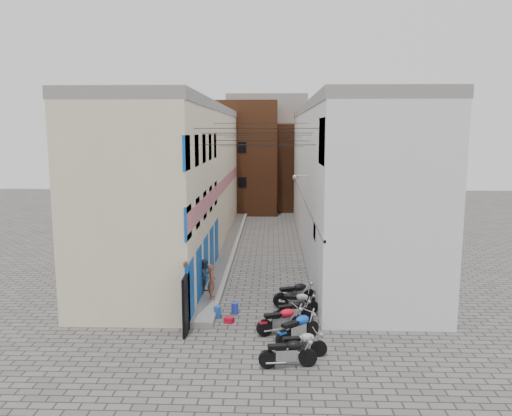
# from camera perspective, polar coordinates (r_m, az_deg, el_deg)

# --- Properties ---
(ground) EXTENTS (90.00, 90.00, 0.00)m
(ground) POSITION_cam_1_polar(r_m,az_deg,el_deg) (19.31, -0.10, -13.72)
(ground) COLOR #595654
(ground) RESTS_ON ground
(plinth) EXTENTS (0.90, 26.00, 0.25)m
(plinth) POSITION_cam_1_polar(r_m,az_deg,el_deg) (31.79, -2.97, -4.43)
(plinth) COLOR gray
(plinth) RESTS_ON ground
(building_left) EXTENTS (5.10, 27.00, 9.00)m
(building_left) POSITION_cam_1_polar(r_m,az_deg,el_deg) (31.42, -8.38, 3.42)
(building_left) COLOR beige
(building_left) RESTS_ON ground
(building_right) EXTENTS (5.94, 26.00, 9.00)m
(building_right) POSITION_cam_1_polar(r_m,az_deg,el_deg) (31.26, 9.97, 3.37)
(building_right) COLOR white
(building_right) RESTS_ON ground
(building_far_brick_left) EXTENTS (6.00, 6.00, 10.00)m
(building_far_brick_left) POSITION_cam_1_polar(r_m,az_deg,el_deg) (45.97, -1.36, 5.82)
(building_far_brick_left) COLOR brown
(building_far_brick_left) RESTS_ON ground
(building_far_brick_right) EXTENTS (5.00, 6.00, 8.00)m
(building_far_brick_right) POSITION_cam_1_polar(r_m,az_deg,el_deg) (48.01, 4.77, 4.72)
(building_far_brick_right) COLOR brown
(building_far_brick_right) RESTS_ON ground
(building_far_concrete) EXTENTS (8.00, 5.00, 11.00)m
(building_far_concrete) POSITION_cam_1_polar(r_m,az_deg,el_deg) (51.87, 1.24, 6.71)
(building_far_concrete) COLOR gray
(building_far_concrete) RESTS_ON ground
(far_shopfront) EXTENTS (2.00, 0.30, 2.40)m
(far_shopfront) POSITION_cam_1_polar(r_m,az_deg,el_deg) (43.48, 1.08, 0.61)
(far_shopfront) COLOR black
(far_shopfront) RESTS_ON ground
(overhead_wires) EXTENTS (5.80, 13.02, 1.32)m
(overhead_wires) POSITION_cam_1_polar(r_m,az_deg,el_deg) (25.48, 0.52, 8.19)
(overhead_wires) COLOR black
(overhead_wires) RESTS_ON ground
(motorcycle_a) EXTENTS (1.92, 0.80, 1.08)m
(motorcycle_a) POSITION_cam_1_polar(r_m,az_deg,el_deg) (16.35, 3.66, -16.03)
(motorcycle_a) COLOR black
(motorcycle_a) RESTS_ON ground
(motorcycle_b) EXTENTS (1.83, 0.85, 1.02)m
(motorcycle_b) POSITION_cam_1_polar(r_m,az_deg,el_deg) (17.01, 5.18, -15.12)
(motorcycle_b) COLOR #ADADB2
(motorcycle_b) RESTS_ON ground
(motorcycle_c) EXTENTS (1.92, 1.76, 1.15)m
(motorcycle_c) POSITION_cam_1_polar(r_m,az_deg,el_deg) (18.11, 4.81, -13.37)
(motorcycle_c) COLOR blue
(motorcycle_c) RESTS_ON ground
(motorcycle_d) EXTENTS (2.06, 1.28, 1.14)m
(motorcycle_d) POSITION_cam_1_polar(r_m,az_deg,el_deg) (18.77, 2.98, -12.54)
(motorcycle_d) COLOR red
(motorcycle_d) RESTS_ON ground
(motorcycle_e) EXTENTS (1.87, 1.18, 1.04)m
(motorcycle_e) POSITION_cam_1_polar(r_m,az_deg,el_deg) (19.82, 4.29, -11.54)
(motorcycle_e) COLOR black
(motorcycle_e) RESTS_ON ground
(motorcycle_f) EXTENTS (1.77, 0.74, 0.99)m
(motorcycle_f) POSITION_cam_1_polar(r_m,az_deg,el_deg) (20.87, 4.79, -10.53)
(motorcycle_f) COLOR #A2A2A6
(motorcycle_f) RESTS_ON ground
(motorcycle_g) EXTENTS (2.11, 1.34, 1.17)m
(motorcycle_g) POSITION_cam_1_polar(r_m,az_deg,el_deg) (21.64, 4.52, -9.58)
(motorcycle_g) COLOR black
(motorcycle_g) RESTS_ON ground
(person_a) EXTENTS (0.42, 0.58, 1.49)m
(person_a) POSITION_cam_1_polar(r_m,az_deg,el_deg) (21.76, -5.09, -8.34)
(person_a) COLOR #9E5339
(person_a) RESTS_ON plinth
(person_b) EXTENTS (0.79, 0.89, 1.51)m
(person_b) POSITION_cam_1_polar(r_m,az_deg,el_deg) (22.56, -5.80, -7.71)
(person_b) COLOR #374153
(person_b) RESTS_ON plinth
(water_jug_near) EXTENTS (0.32, 0.32, 0.47)m
(water_jug_near) POSITION_cam_1_polar(r_m,az_deg,el_deg) (20.43, -4.42, -11.76)
(water_jug_near) COLOR #2258AC
(water_jug_near) RESTS_ON ground
(water_jug_far) EXTENTS (0.37, 0.37, 0.46)m
(water_jug_far) POSITION_cam_1_polar(r_m,az_deg,el_deg) (20.79, -2.43, -11.38)
(water_jug_far) COLOR #2338B0
(water_jug_far) RESTS_ON ground
(red_crate) EXTENTS (0.42, 0.37, 0.22)m
(red_crate) POSITION_cam_1_polar(r_m,az_deg,el_deg) (19.92, -3.10, -12.67)
(red_crate) COLOR red
(red_crate) RESTS_ON ground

